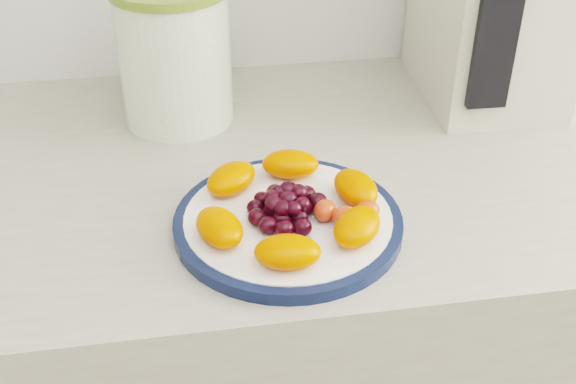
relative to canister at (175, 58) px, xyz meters
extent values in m
cube|color=#A5A08D|center=(0.21, -0.14, -0.54)|extent=(3.50, 0.60, 0.90)
cylinder|color=#0E1A3B|center=(0.11, -0.29, -0.08)|extent=(0.26, 0.26, 0.01)
cylinder|color=white|center=(0.11, -0.29, -0.08)|extent=(0.24, 0.24, 0.02)
cylinder|color=#3F6910|center=(0.00, 0.00, 0.00)|extent=(0.20, 0.20, 0.18)
cube|color=black|center=(0.41, -0.12, 0.07)|extent=(0.05, 0.02, 0.23)
ellipsoid|color=#FB4D00|center=(0.19, -0.27, -0.06)|extent=(0.06, 0.08, 0.03)
ellipsoid|color=#FB4D00|center=(0.13, -0.21, -0.06)|extent=(0.08, 0.06, 0.03)
ellipsoid|color=#FB4D00|center=(0.05, -0.23, -0.06)|extent=(0.08, 0.08, 0.03)
ellipsoid|color=#FB4D00|center=(0.03, -0.32, -0.06)|extent=(0.07, 0.08, 0.03)
ellipsoid|color=#FB4D00|center=(0.10, -0.37, -0.06)|extent=(0.08, 0.06, 0.03)
ellipsoid|color=#FB4D00|center=(0.18, -0.34, -0.06)|extent=(0.08, 0.08, 0.03)
ellipsoid|color=black|center=(0.11, -0.29, -0.07)|extent=(0.02, 0.02, 0.02)
ellipsoid|color=black|center=(0.13, -0.29, -0.07)|extent=(0.02, 0.02, 0.02)
ellipsoid|color=black|center=(0.12, -0.27, -0.07)|extent=(0.02, 0.02, 0.02)
ellipsoid|color=black|center=(0.10, -0.27, -0.07)|extent=(0.02, 0.02, 0.02)
ellipsoid|color=black|center=(0.09, -0.29, -0.07)|extent=(0.02, 0.02, 0.02)
ellipsoid|color=black|center=(0.10, -0.31, -0.07)|extent=(0.02, 0.02, 0.02)
ellipsoid|color=black|center=(0.12, -0.31, -0.07)|extent=(0.02, 0.02, 0.02)
ellipsoid|color=black|center=(0.15, -0.28, -0.07)|extent=(0.02, 0.02, 0.02)
ellipsoid|color=black|center=(0.14, -0.26, -0.07)|extent=(0.02, 0.02, 0.02)
ellipsoid|color=black|center=(0.12, -0.25, -0.07)|extent=(0.02, 0.02, 0.02)
ellipsoid|color=black|center=(0.10, -0.25, -0.07)|extent=(0.02, 0.02, 0.02)
ellipsoid|color=black|center=(0.08, -0.26, -0.07)|extent=(0.02, 0.02, 0.02)
ellipsoid|color=black|center=(0.08, -0.28, -0.07)|extent=(0.02, 0.02, 0.02)
ellipsoid|color=black|center=(0.08, -0.30, -0.07)|extent=(0.02, 0.02, 0.02)
ellipsoid|color=black|center=(0.08, -0.32, -0.07)|extent=(0.02, 0.02, 0.02)
ellipsoid|color=black|center=(0.10, -0.33, -0.07)|extent=(0.02, 0.02, 0.02)
ellipsoid|color=black|center=(0.12, -0.33, -0.07)|extent=(0.02, 0.02, 0.02)
ellipsoid|color=black|center=(0.11, -0.29, -0.05)|extent=(0.02, 0.02, 0.02)
ellipsoid|color=black|center=(0.13, -0.28, -0.05)|extent=(0.02, 0.02, 0.02)
ellipsoid|color=black|center=(0.11, -0.27, -0.05)|extent=(0.02, 0.02, 0.02)
ellipsoid|color=black|center=(0.10, -0.27, -0.05)|extent=(0.02, 0.02, 0.02)
ellipsoid|color=black|center=(0.09, -0.28, -0.05)|extent=(0.02, 0.02, 0.02)
ellipsoid|color=black|center=(0.09, -0.30, -0.05)|extent=(0.02, 0.02, 0.02)
ellipsoid|color=black|center=(0.10, -0.31, -0.05)|extent=(0.02, 0.02, 0.02)
ellipsoid|color=black|center=(0.11, -0.31, -0.05)|extent=(0.02, 0.02, 0.02)
ellipsoid|color=black|center=(0.13, -0.30, -0.05)|extent=(0.02, 0.02, 0.02)
ellipsoid|color=red|center=(0.17, -0.32, -0.06)|extent=(0.03, 0.03, 0.02)
ellipsoid|color=red|center=(0.20, -0.31, -0.06)|extent=(0.03, 0.03, 0.02)
ellipsoid|color=red|center=(0.18, -0.34, -0.06)|extent=(0.04, 0.04, 0.02)
ellipsoid|color=red|center=(0.15, -0.30, -0.06)|extent=(0.04, 0.04, 0.02)
camera|label=1|loc=(0.01, -0.94, 0.40)|focal=45.00mm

